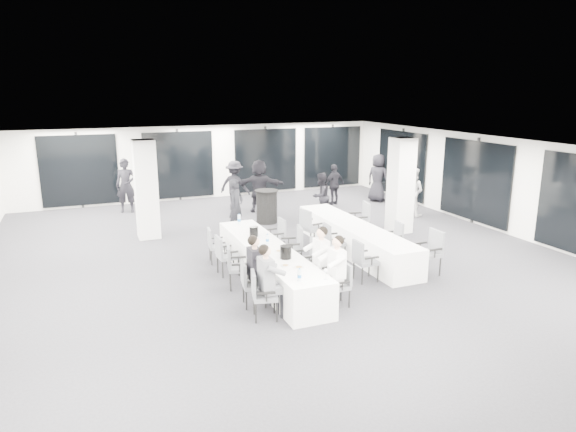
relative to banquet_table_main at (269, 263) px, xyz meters
name	(u,v)px	position (x,y,z in m)	size (l,w,h in m)	color
room	(295,194)	(1.65, 2.37, 1.01)	(14.04, 16.04, 2.84)	#25252A
column_left	(146,189)	(-2.04, 4.46, 1.02)	(0.60, 0.60, 2.80)	silver
column_right	(401,185)	(4.96, 2.26, 1.02)	(0.60, 0.60, 2.80)	silver
banquet_table_main	(269,263)	(0.00, 0.00, 0.00)	(0.90, 5.00, 0.75)	white
banquet_table_side	(354,239)	(2.73, 0.98, 0.00)	(0.90, 5.00, 0.75)	white
cocktail_table	(267,206)	(1.67, 4.73, 0.16)	(0.76, 0.76, 1.05)	black
chair_main_left_near	(261,292)	(-0.83, -1.84, 0.15)	(0.56, 0.58, 0.91)	#56585E
chair_main_left_second	(250,281)	(-0.83, -1.21, 0.14)	(0.52, 0.55, 0.90)	#56585E
chair_main_left_mid	(235,264)	(-0.83, -0.19, 0.15)	(0.56, 0.59, 0.92)	#56585E
chair_main_left_fourth	(224,253)	(-0.83, 0.66, 0.15)	(0.49, 0.54, 0.92)	#56585E
chair_main_left_far	(215,243)	(-0.83, 1.57, 0.12)	(0.49, 0.53, 0.86)	#56585E
chair_main_right_near	(341,282)	(0.83, -1.86, 0.11)	(0.44, 0.49, 0.86)	#56585E
chair_main_right_second	(325,266)	(0.84, -1.14, 0.20)	(0.59, 0.63, 1.00)	#56585E
chair_main_right_mid	(309,257)	(0.83, -0.33, 0.16)	(0.50, 0.55, 0.93)	#56585E
chair_main_right_fourth	(294,244)	(0.84, 0.53, 0.20)	(0.60, 0.63, 1.00)	#56585E
chair_main_right_far	(277,234)	(0.83, 1.64, 0.15)	(0.47, 0.53, 0.93)	#56585E
chair_side_left_near	(363,258)	(1.90, -0.88, 0.16)	(0.48, 0.54, 0.93)	#56585E
chair_side_left_mid	(332,240)	(1.90, 0.64, 0.16)	(0.51, 0.56, 0.94)	#56585E
chair_side_left_far	(310,225)	(1.89, 1.92, 0.21)	(0.61, 0.65, 1.03)	#56585E
chair_side_right_near	(431,249)	(3.57, -1.06, 0.21)	(0.52, 0.58, 1.03)	#56585E
chair_side_right_mid	(394,237)	(3.55, 0.39, 0.12)	(0.49, 0.53, 0.87)	#56585E
chair_side_right_far	(361,218)	(3.57, 2.09, 0.22)	(0.62, 0.65, 1.04)	#56585E
seated_guest_a	(269,276)	(-0.67, -1.86, 0.44)	(0.50, 0.38, 1.44)	slate
seated_guest_b	(258,266)	(-0.67, -1.23, 0.44)	(0.50, 0.38, 1.44)	black
seated_guest_c	(334,267)	(0.67, -1.85, 0.44)	(0.50, 0.38, 1.44)	white
seated_guest_d	(318,256)	(0.67, -1.16, 0.44)	(0.50, 0.38, 1.44)	white
standing_guest_a	(236,202)	(0.48, 4.12, 0.52)	(0.66, 0.53, 1.80)	black
standing_guest_b	(321,193)	(3.48, 4.56, 0.49)	(0.83, 0.51, 1.72)	black
standing_guest_c	(235,182)	(1.26, 6.88, 0.60)	(1.27, 0.65, 1.96)	black
standing_guest_d	(334,182)	(4.87, 6.28, 0.47)	(1.00, 0.56, 1.69)	black
standing_guest_e	(378,175)	(6.63, 6.15, 0.64)	(0.98, 0.60, 2.03)	black
standing_guest_f	(259,182)	(1.95, 6.23, 0.66)	(1.90, 0.73, 2.07)	black
standing_guest_g	(126,182)	(-2.30, 7.91, 0.68)	(0.77, 0.62, 2.11)	black
standing_guest_h	(412,188)	(6.50, 3.80, 0.55)	(0.89, 0.54, 1.85)	white
ice_bucket_near	(286,252)	(0.07, -0.84, 0.51)	(0.24, 0.24, 0.27)	black
ice_bucket_far	(254,231)	(-0.02, 0.96, 0.49)	(0.21, 0.21, 0.24)	black
water_bottle_a	(299,275)	(-0.18, -2.13, 0.49)	(0.07, 0.07, 0.23)	silver
water_bottle_b	(267,239)	(0.07, 0.26, 0.49)	(0.07, 0.07, 0.22)	silver
water_bottle_c	(239,219)	(-0.01, 2.19, 0.50)	(0.08, 0.08, 0.24)	silver
plate_a	(286,265)	(-0.10, -1.27, 0.39)	(0.19, 0.19, 0.03)	white
plate_b	(299,267)	(0.09, -1.47, 0.39)	(0.21, 0.21, 0.03)	white
plate_c	(279,251)	(0.11, -0.36, 0.39)	(0.19, 0.19, 0.03)	white
wine_glass	(326,271)	(0.30, -2.24, 0.54)	(0.08, 0.08, 0.21)	silver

